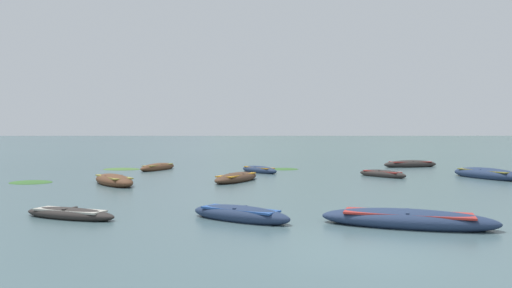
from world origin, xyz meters
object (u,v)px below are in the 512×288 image
rowboat_9 (487,174)px  rowboat_10 (237,178)px  rowboat_0 (382,174)px  rowboat_2 (114,180)px  rowboat_3 (407,220)px  rowboat_11 (158,167)px  rowboat_5 (240,214)px  rowboat_7 (70,214)px  rowboat_6 (410,164)px  rowboat_1 (259,170)px

rowboat_9 → rowboat_10: size_ratio=1.14×
rowboat_0 → rowboat_2: 14.28m
rowboat_3 → rowboat_11: 21.73m
rowboat_2 → rowboat_5: (5.52, -9.58, -0.03)m
rowboat_5 → rowboat_7: rowboat_5 is taller
rowboat_2 → rowboat_0: bearing=12.0°
rowboat_3 → rowboat_6: size_ratio=1.06×
rowboat_0 → rowboat_1: rowboat_1 is taller
rowboat_0 → rowboat_2: (-13.97, -2.98, 0.04)m
rowboat_2 → rowboat_9: rowboat_9 is taller
rowboat_9 → rowboat_11: rowboat_9 is taller
rowboat_1 → rowboat_7: size_ratio=1.11×
rowboat_7 → rowboat_10: rowboat_10 is taller
rowboat_1 → rowboat_2: (-7.39, -6.46, 0.03)m
rowboat_5 → rowboat_7: size_ratio=0.98×
rowboat_1 → rowboat_7: rowboat_1 is taller
rowboat_0 → rowboat_7: 17.74m
rowboat_0 → rowboat_3: rowboat_3 is taller
rowboat_0 → rowboat_5: size_ratio=1.03×
rowboat_1 → rowboat_11: size_ratio=0.85×
rowboat_10 → rowboat_3: bearing=-71.7°
rowboat_7 → rowboat_9: bearing=29.6°
rowboat_9 → rowboat_10: bearing=-177.9°
rowboat_7 → rowboat_10: (5.04, 10.02, 0.05)m
rowboat_5 → rowboat_10: 10.72m
rowboat_9 → rowboat_3: bearing=-127.4°
rowboat_0 → rowboat_2: size_ratio=0.77×
rowboat_10 → rowboat_2: bearing=-168.9°
rowboat_11 → rowboat_3: bearing=-65.9°
rowboat_11 → rowboat_0: bearing=-24.9°
rowboat_5 → rowboat_9: bearing=39.3°
rowboat_2 → rowboat_10: rowboat_2 is taller
rowboat_6 → rowboat_11: 17.93m
rowboat_5 → rowboat_6: bearing=56.7°
rowboat_1 → rowboat_6: rowboat_6 is taller
rowboat_2 → rowboat_11: size_ratio=1.01×
rowboat_2 → rowboat_11: bearing=84.6°
rowboat_11 → rowboat_5: bearing=-76.0°
rowboat_3 → rowboat_9: bearing=52.6°
rowboat_6 → rowboat_11: bearing=-175.4°
rowboat_10 → rowboat_11: rowboat_11 is taller
rowboat_0 → rowboat_11: rowboat_11 is taller
rowboat_7 → rowboat_0: bearing=41.9°
rowboat_6 → rowboat_9: 8.89m
rowboat_0 → rowboat_1: 7.44m
rowboat_3 → rowboat_9: 15.61m
rowboat_5 → rowboat_6: size_ratio=0.71×
rowboat_7 → rowboat_5: bearing=-8.4°
rowboat_3 → rowboat_10: 12.55m
rowboat_3 → rowboat_5: (-4.22, 1.19, -0.02)m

